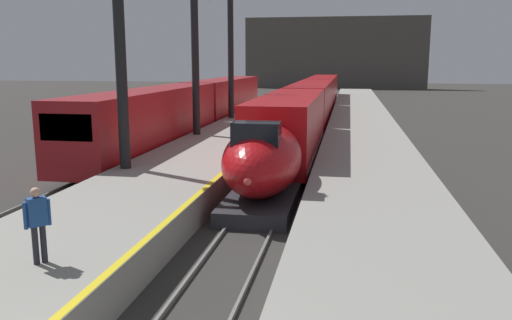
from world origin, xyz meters
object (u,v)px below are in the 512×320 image
Objects in this scene: passenger_mid_platform at (38,219)px; regional_train_adjacent at (196,106)px; station_column_far at (195,42)px; station_column_mid at (119,27)px; highspeed_train_main at (311,104)px; station_column_distant at (231,40)px.

regional_train_adjacent is at bearing 99.62° from passenger_mid_platform.
station_column_far is 5.31× the size of passenger_mid_platform.
regional_train_adjacent is 18.23m from station_column_mid.
station_column_mid reaches higher than highspeed_train_main.
station_column_far is (2.20, -7.25, 4.33)m from regional_train_adjacent.
station_column_distant is at bearing 90.00° from station_column_far.
station_column_distant is at bearing 90.00° from station_column_mid.
regional_train_adjacent is 3.90× the size of station_column_mid.
station_column_mid is at bearing -90.00° from station_column_far.
highspeed_train_main is at bearing 75.73° from station_column_mid.
station_column_far is 0.90× the size of station_column_distant.
station_column_mid reaches higher than station_column_far.
station_column_distant is at bearing 44.26° from regional_train_adjacent.
station_column_mid reaches higher than passenger_mid_platform.
highspeed_train_main is 33.23× the size of passenger_mid_platform.
highspeed_train_main is at bearing 65.46° from station_column_far.
regional_train_adjacent is 3.69× the size of station_column_distant.
station_column_far is at bearing 90.00° from station_column_mid.
highspeed_train_main is 5.99× the size of station_column_mid.
regional_train_adjacent is at bearing -135.74° from station_column_distant.
highspeed_train_main is 14.90m from station_column_far.
station_column_mid reaches higher than regional_train_adjacent.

